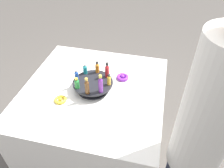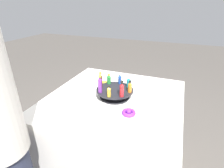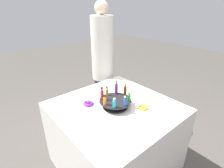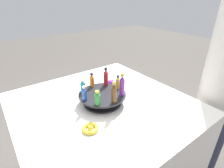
% 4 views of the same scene
% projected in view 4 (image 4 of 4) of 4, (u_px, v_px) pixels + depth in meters
% --- Properties ---
extents(party_table, '(1.06, 1.06, 0.74)m').
position_uv_depth(party_table, '(104.00, 145.00, 1.30)').
color(party_table, silver).
rests_on(party_table, ground_plane).
extents(display_stand, '(0.30, 0.30, 0.07)m').
position_uv_depth(display_stand, '(102.00, 98.00, 1.11)').
color(display_stand, black).
rests_on(display_stand, party_table).
extents(bottle_gold, '(0.03, 0.03, 0.09)m').
position_uv_depth(bottle_gold, '(118.00, 82.00, 1.14)').
color(bottle_gold, gold).
rests_on(bottle_gold, display_stand).
extents(bottle_red, '(0.03, 0.03, 0.13)m').
position_uv_depth(bottle_red, '(106.00, 77.00, 1.18)').
color(bottle_red, '#B21E23').
rests_on(bottle_red, display_stand).
extents(bottle_orange, '(0.03, 0.03, 0.10)m').
position_uv_depth(bottle_orange, '(92.00, 80.00, 1.16)').
color(bottle_orange, orange).
rests_on(bottle_orange, display_stand).
extents(bottle_teal, '(0.03, 0.03, 0.09)m').
position_uv_depth(bottle_teal, '(83.00, 86.00, 1.09)').
color(bottle_teal, teal).
rests_on(bottle_teal, display_stand).
extents(bottle_blue, '(0.03, 0.03, 0.09)m').
position_uv_depth(bottle_blue, '(84.00, 94.00, 1.01)').
color(bottle_blue, '#234CAD').
rests_on(bottle_blue, display_stand).
extents(bottle_green, '(0.03, 0.03, 0.09)m').
position_uv_depth(bottle_green, '(97.00, 98.00, 0.97)').
color(bottle_green, '#288438').
rests_on(bottle_green, display_stand).
extents(bottle_brown, '(0.03, 0.03, 0.13)m').
position_uv_depth(bottle_brown, '(114.00, 93.00, 0.98)').
color(bottle_brown, brown).
rests_on(bottle_brown, display_stand).
extents(bottle_purple, '(0.03, 0.03, 0.15)m').
position_uv_depth(bottle_purple, '(122.00, 85.00, 1.05)').
color(bottle_purple, '#702D93').
rests_on(bottle_purple, display_stand).
extents(ribbon_bow_purple, '(0.10, 0.10, 0.04)m').
position_uv_depth(ribbon_bow_purple, '(111.00, 83.00, 1.35)').
color(ribbon_bow_purple, purple).
rests_on(ribbon_bow_purple, party_table).
extents(ribbon_bow_gold, '(0.09, 0.09, 0.03)m').
position_uv_depth(ribbon_bow_gold, '(90.00, 128.00, 0.90)').
color(ribbon_bow_gold, gold).
rests_on(ribbon_bow_gold, party_table).
extents(person_figure, '(0.28, 0.28, 1.66)m').
position_uv_depth(person_figure, '(224.00, 83.00, 1.17)').
color(person_figure, '#282D42').
rests_on(person_figure, ground_plane).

